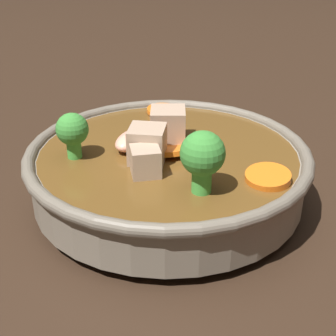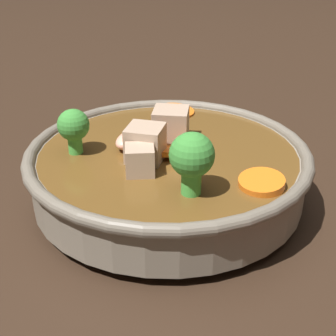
{
  "view_description": "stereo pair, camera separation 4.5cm",
  "coord_description": "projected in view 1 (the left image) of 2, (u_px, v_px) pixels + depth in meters",
  "views": [
    {
      "loc": [
        -0.16,
        0.37,
        0.25
      ],
      "look_at": [
        0.0,
        0.0,
        0.04
      ],
      "focal_mm": 50.0,
      "sensor_mm": 36.0,
      "label": 1
    },
    {
      "loc": [
        -0.2,
        0.35,
        0.25
      ],
      "look_at": [
        0.0,
        0.0,
        0.04
      ],
      "focal_mm": 50.0,
      "sensor_mm": 36.0,
      "label": 2
    }
  ],
  "objects": [
    {
      "name": "stirfry_bowl",
      "position": [
        168.0,
        166.0,
        0.45
      ],
      "size": [
        0.27,
        0.27,
        0.11
      ],
      "color": "slate",
      "rests_on": "ground_plane"
    },
    {
      "name": "ground_plane",
      "position": [
        168.0,
        200.0,
        0.47
      ],
      "size": [
        3.0,
        3.0,
        0.0
      ],
      "primitive_type": "plane",
      "color": "black"
    }
  ]
}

